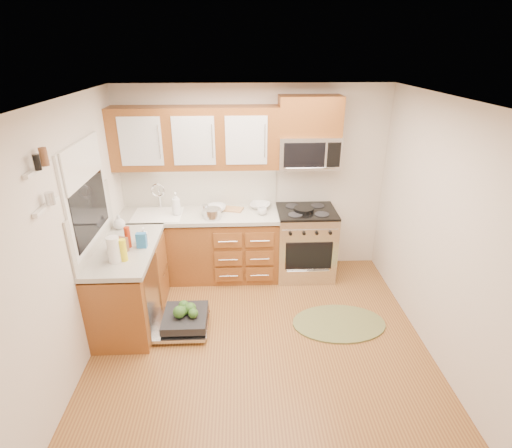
{
  "coord_description": "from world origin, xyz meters",
  "views": [
    {
      "loc": [
        -0.19,
        -3.35,
        2.91
      ],
      "look_at": [
        -0.01,
        0.85,
        1.03
      ],
      "focal_mm": 28.0,
      "sensor_mm": 36.0,
      "label": 1
    }
  ],
  "objects_px": {
    "dishwasher": "(182,321)",
    "microwave": "(308,151)",
    "rug": "(339,323)",
    "paper_towel_roll": "(114,250)",
    "cutting_board": "(232,209)",
    "bowl_a": "(260,206)",
    "bowl_b": "(216,208)",
    "sink": "(159,224)",
    "stock_pot": "(213,214)",
    "cup": "(262,211)",
    "range": "(305,243)",
    "upper_cabinets": "(195,138)",
    "skillet": "(304,210)"
  },
  "relations": [
    {
      "from": "upper_cabinets",
      "to": "skillet",
      "type": "relative_size",
      "value": 7.95
    },
    {
      "from": "sink",
      "to": "stock_pot",
      "type": "xyz_separation_m",
      "value": [
        0.72,
        -0.15,
        0.19
      ]
    },
    {
      "from": "cutting_board",
      "to": "cup",
      "type": "xyz_separation_m",
      "value": [
        0.39,
        -0.18,
        0.04
      ]
    },
    {
      "from": "cup",
      "to": "skillet",
      "type": "bearing_deg",
      "value": 2.62
    },
    {
      "from": "sink",
      "to": "skillet",
      "type": "height_order",
      "value": "skillet"
    },
    {
      "from": "stock_pot",
      "to": "cup",
      "type": "bearing_deg",
      "value": 9.02
    },
    {
      "from": "microwave",
      "to": "paper_towel_roll",
      "type": "xyz_separation_m",
      "value": [
        -2.13,
        -1.34,
        -0.64
      ]
    },
    {
      "from": "bowl_b",
      "to": "skillet",
      "type": "bearing_deg",
      "value": -5.97
    },
    {
      "from": "microwave",
      "to": "rug",
      "type": "distance_m",
      "value": 2.12
    },
    {
      "from": "microwave",
      "to": "bowl_b",
      "type": "bearing_deg",
      "value": -178.26
    },
    {
      "from": "dishwasher",
      "to": "microwave",
      "type": "bearing_deg",
      "value": 39.07
    },
    {
      "from": "bowl_a",
      "to": "rug",
      "type": "bearing_deg",
      "value": -57.22
    },
    {
      "from": "upper_cabinets",
      "to": "bowl_b",
      "type": "xyz_separation_m",
      "value": [
        0.23,
        -0.06,
        -0.91
      ]
    },
    {
      "from": "paper_towel_roll",
      "to": "sink",
      "type": "bearing_deg",
      "value": 80.58
    },
    {
      "from": "sink",
      "to": "dishwasher",
      "type": "relative_size",
      "value": 0.89
    },
    {
      "from": "upper_cabinets",
      "to": "bowl_a",
      "type": "height_order",
      "value": "upper_cabinets"
    },
    {
      "from": "cutting_board",
      "to": "bowl_a",
      "type": "xyz_separation_m",
      "value": [
        0.37,
        0.05,
        0.02
      ]
    },
    {
      "from": "rug",
      "to": "cup",
      "type": "relative_size",
      "value": 8.91
    },
    {
      "from": "paper_towel_roll",
      "to": "stock_pot",
      "type": "bearing_deg",
      "value": 49.1
    },
    {
      "from": "microwave",
      "to": "dishwasher",
      "type": "xyz_separation_m",
      "value": [
        -1.54,
        -1.25,
        -1.6
      ]
    },
    {
      "from": "range",
      "to": "stock_pot",
      "type": "distance_m",
      "value": 1.33
    },
    {
      "from": "cup",
      "to": "bowl_a",
      "type": "bearing_deg",
      "value": 93.76
    },
    {
      "from": "sink",
      "to": "stock_pot",
      "type": "height_order",
      "value": "stock_pot"
    },
    {
      "from": "cup",
      "to": "bowl_b",
      "type": "bearing_deg",
      "value": 166.44
    },
    {
      "from": "rug",
      "to": "bowl_b",
      "type": "xyz_separation_m",
      "value": [
        -1.42,
        1.21,
        0.95
      ]
    },
    {
      "from": "dishwasher",
      "to": "paper_towel_roll",
      "type": "xyz_separation_m",
      "value": [
        -0.59,
        -0.09,
        0.96
      ]
    },
    {
      "from": "range",
      "to": "stock_pot",
      "type": "relative_size",
      "value": 4.4
    },
    {
      "from": "skillet",
      "to": "cup",
      "type": "height_order",
      "value": "cup"
    },
    {
      "from": "microwave",
      "to": "bowl_a",
      "type": "distance_m",
      "value": 0.96
    },
    {
      "from": "cutting_board",
      "to": "paper_towel_roll",
      "type": "bearing_deg",
      "value": -130.89
    },
    {
      "from": "rug",
      "to": "cutting_board",
      "type": "distance_m",
      "value": 1.97
    },
    {
      "from": "stock_pot",
      "to": "cup",
      "type": "distance_m",
      "value": 0.64
    },
    {
      "from": "rug",
      "to": "bowl_a",
      "type": "xyz_separation_m",
      "value": [
        -0.84,
        1.3,
        0.95
      ]
    },
    {
      "from": "bowl_a",
      "to": "bowl_b",
      "type": "height_order",
      "value": "bowl_b"
    },
    {
      "from": "sink",
      "to": "rug",
      "type": "distance_m",
      "value": 2.56
    },
    {
      "from": "skillet",
      "to": "microwave",
      "type": "bearing_deg",
      "value": 73.39
    },
    {
      "from": "sink",
      "to": "bowl_b",
      "type": "bearing_deg",
      "value": 7.15
    },
    {
      "from": "dishwasher",
      "to": "bowl_a",
      "type": "bearing_deg",
      "value": 54.13
    },
    {
      "from": "stock_pot",
      "to": "paper_towel_roll",
      "type": "bearing_deg",
      "value": -130.9
    },
    {
      "from": "microwave",
      "to": "rug",
      "type": "bearing_deg",
      "value": -79.25
    },
    {
      "from": "cutting_board",
      "to": "cup",
      "type": "bearing_deg",
      "value": -24.72
    },
    {
      "from": "stock_pot",
      "to": "bowl_b",
      "type": "relative_size",
      "value": 0.86
    },
    {
      "from": "dishwasher",
      "to": "bowl_b",
      "type": "xyz_separation_m",
      "value": [
        0.36,
        1.21,
        0.86
      ]
    },
    {
      "from": "rug",
      "to": "paper_towel_roll",
      "type": "xyz_separation_m",
      "value": [
        -2.37,
        -0.08,
        1.05
      ]
    },
    {
      "from": "upper_cabinets",
      "to": "microwave",
      "type": "distance_m",
      "value": 1.42
    },
    {
      "from": "rug",
      "to": "range",
      "type": "bearing_deg",
      "value": 101.86
    },
    {
      "from": "upper_cabinets",
      "to": "cup",
      "type": "bearing_deg",
      "value": -13.96
    },
    {
      "from": "rug",
      "to": "bowl_a",
      "type": "distance_m",
      "value": 1.81
    },
    {
      "from": "microwave",
      "to": "cup",
      "type": "bearing_deg",
      "value": -162.99
    },
    {
      "from": "paper_towel_roll",
      "to": "cup",
      "type": "relative_size",
      "value": 2.26
    }
  ]
}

